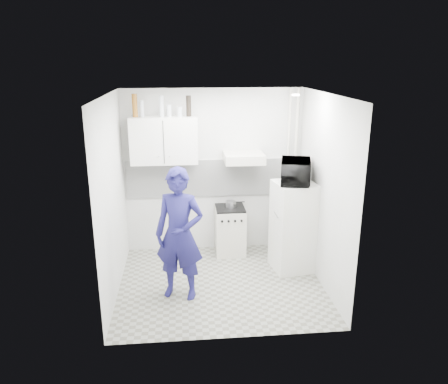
{
  "coord_description": "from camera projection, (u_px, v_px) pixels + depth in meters",
  "views": [
    {
      "loc": [
        -0.49,
        -5.45,
        3.03
      ],
      "look_at": [
        0.08,
        0.3,
        1.25
      ],
      "focal_mm": 35.0,
      "sensor_mm": 36.0,
      "label": 1
    }
  ],
  "objects": [
    {
      "name": "canister_b",
      "position": [
        180.0,
        112.0,
        6.43
      ],
      "size": [
        0.07,
        0.07,
        0.14
      ],
      "primitive_type": "cylinder",
      "color": "#B2B7BC",
      "rests_on": "upper_cabinet"
    },
    {
      "name": "wall_left",
      "position": [
        112.0,
        198.0,
        5.61
      ],
      "size": [
        0.0,
        2.6,
        2.6
      ],
      "primitive_type": "plane",
      "rotation": [
        1.57,
        0.0,
        1.57
      ],
      "color": "silver",
      "rests_on": "floor"
    },
    {
      "name": "bottle_b",
      "position": [
        142.0,
        109.0,
        6.36
      ],
      "size": [
        0.06,
        0.06,
        0.24
      ],
      "primitive_type": "cylinder",
      "color": "#B2B7BC",
      "rests_on": "upper_cabinet"
    },
    {
      "name": "ceiling",
      "position": [
        220.0,
        94.0,
        5.35
      ],
      "size": [
        2.8,
        2.8,
        0.0
      ],
      "primitive_type": "plane",
      "color": "white",
      "rests_on": "wall_back"
    },
    {
      "name": "pipe_a",
      "position": [
        295.0,
        171.0,
        6.97
      ],
      "size": [
        0.05,
        0.05,
        2.6
      ],
      "primitive_type": "cylinder",
      "color": "beige",
      "rests_on": "floor"
    },
    {
      "name": "wall_right",
      "position": [
        324.0,
        192.0,
        5.87
      ],
      "size": [
        0.0,
        2.6,
        2.6
      ],
      "primitive_type": "plane",
      "rotation": [
        1.57,
        0.0,
        -1.57
      ],
      "color": "silver",
      "rests_on": "floor"
    },
    {
      "name": "upper_cabinet",
      "position": [
        164.0,
        140.0,
        6.53
      ],
      "size": [
        1.0,
        0.35,
        0.7
      ],
      "primitive_type": "cube",
      "color": "white",
      "rests_on": "wall_back"
    },
    {
      "name": "person",
      "position": [
        179.0,
        234.0,
        5.57
      ],
      "size": [
        0.73,
        0.59,
        1.74
      ],
      "primitive_type": "imported",
      "rotation": [
        0.0,
        0.0,
        -0.3
      ],
      "color": "#1A1853",
      "rests_on": "floor"
    },
    {
      "name": "stove_top",
      "position": [
        230.0,
        208.0,
        6.87
      ],
      "size": [
        0.45,
        0.45,
        0.03
      ],
      "primitive_type": "cube",
      "color": "black",
      "rests_on": "stove"
    },
    {
      "name": "saucepan",
      "position": [
        231.0,
        204.0,
        6.88
      ],
      "size": [
        0.16,
        0.16,
        0.09
      ],
      "primitive_type": "cylinder",
      "color": "silver",
      "rests_on": "stove_top"
    },
    {
      "name": "range_hood",
      "position": [
        244.0,
        158.0,
        6.65
      ],
      "size": [
        0.6,
        0.5,
        0.14
      ],
      "primitive_type": "cube",
      "color": "beige",
      "rests_on": "wall_back"
    },
    {
      "name": "ceiling_spot_fixture",
      "position": [
        296.0,
        95.0,
        5.65
      ],
      "size": [
        0.1,
        0.1,
        0.02
      ],
      "primitive_type": "cylinder",
      "color": "white",
      "rests_on": "ceiling"
    },
    {
      "name": "bottle_a",
      "position": [
        135.0,
        105.0,
        6.34
      ],
      "size": [
        0.08,
        0.08,
        0.34
      ],
      "primitive_type": "cylinder",
      "color": "brown",
      "rests_on": "upper_cabinet"
    },
    {
      "name": "microwave",
      "position": [
        296.0,
        172.0,
        6.14
      ],
      "size": [
        0.68,
        0.54,
        0.33
      ],
      "primitive_type": "imported",
      "rotation": [
        0.0,
        0.0,
        1.33
      ],
      "color": "black",
      "rests_on": "fridge"
    },
    {
      "name": "canister_a",
      "position": [
        169.0,
        111.0,
        6.41
      ],
      "size": [
        0.07,
        0.07,
        0.17
      ],
      "primitive_type": "cylinder",
      "color": "#B2B7BC",
      "rests_on": "upper_cabinet"
    },
    {
      "name": "wall_back",
      "position": [
        213.0,
        172.0,
        6.93
      ],
      "size": [
        2.8,
        0.0,
        2.8
      ],
      "primitive_type": "plane",
      "rotation": [
        1.57,
        0.0,
        0.0
      ],
      "color": "silver",
      "rests_on": "floor"
    },
    {
      "name": "backsplash",
      "position": [
        213.0,
        178.0,
        6.94
      ],
      "size": [
        2.74,
        0.03,
        0.6
      ],
      "primitive_type": "cube",
      "color": "white",
      "rests_on": "wall_back"
    },
    {
      "name": "floor",
      "position": [
        221.0,
        283.0,
        6.12
      ],
      "size": [
        2.8,
        2.8,
        0.0
      ],
      "primitive_type": "plane",
      "color": "gray",
      "rests_on": "ground"
    },
    {
      "name": "bottle_e",
      "position": [
        189.0,
        106.0,
        6.42
      ],
      "size": [
        0.08,
        0.08,
        0.3
      ],
      "primitive_type": "cylinder",
      "color": "black",
      "rests_on": "upper_cabinet"
    },
    {
      "name": "stove",
      "position": [
        230.0,
        231.0,
        6.98
      ],
      "size": [
        0.47,
        0.47,
        0.75
      ],
      "primitive_type": "cube",
      "color": "beige",
      "rests_on": "floor"
    },
    {
      "name": "pipe_b",
      "position": [
        287.0,
        171.0,
        6.96
      ],
      "size": [
        0.04,
        0.04,
        2.6
      ],
      "primitive_type": "cylinder",
      "color": "beige",
      "rests_on": "floor"
    },
    {
      "name": "bottle_d",
      "position": [
        161.0,
        106.0,
        6.38
      ],
      "size": [
        0.07,
        0.07,
        0.31
      ],
      "primitive_type": "cylinder",
      "color": "#B2B7BC",
      "rests_on": "upper_cabinet"
    },
    {
      "name": "fridge",
      "position": [
        293.0,
        226.0,
        6.39
      ],
      "size": [
        0.63,
        0.63,
        1.33
      ],
      "primitive_type": "cube",
      "rotation": [
        0.0,
        0.0,
        0.16
      ],
      "color": "white",
      "rests_on": "floor"
    }
  ]
}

